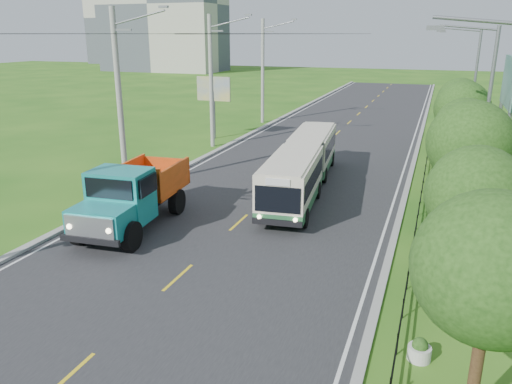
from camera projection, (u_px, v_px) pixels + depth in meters
The scene contains 29 objects.
ground at pixel (178, 278), 18.41m from camera, with size 240.00×240.00×0.00m, color #266016.
road at pixel (311, 157), 36.31m from camera, with size 14.00×120.00×0.02m, color #28282B.
curb_left at pixel (220, 149), 38.65m from camera, with size 0.40×120.00×0.15m, color #9E9E99.
curb_right at pixel (413, 165), 33.95m from camera, with size 0.30×120.00×0.10m, color #9E9E99.
edge_line_left at pixel (227, 150), 38.48m from camera, with size 0.12×120.00×0.00m, color silver.
edge_line_right at pixel (405, 165), 34.13m from camera, with size 0.12×120.00×0.00m, color silver.
centre_dash at pixel (178, 277), 18.41m from camera, with size 0.12×2.20×0.00m, color yellow.
railing_right at pixel (422, 187), 28.23m from camera, with size 0.04×40.00×0.60m, color black.
pole_near at pixel (120, 100), 27.63m from camera, with size 3.51×0.32×10.00m.
pole_mid at pixel (212, 81), 38.37m from camera, with size 3.51×0.32×10.00m.
pole_far at pixel (263, 71), 49.11m from camera, with size 3.51×0.32×10.00m.
tree_front at pixel (493, 274), 10.60m from camera, with size 3.36×3.41×5.60m.
tree_second at pixel (477, 199), 16.03m from camera, with size 3.18×3.26×5.30m.
tree_third at pixel (471, 147), 21.26m from camera, with size 3.60×3.62×6.00m.
tree_fourth at pixel (465, 132), 26.75m from camera, with size 3.24×3.31×5.40m.
tree_fifth at pixel (463, 111), 32.04m from camera, with size 3.48×3.52×5.80m.
tree_back at pixel (460, 103), 37.47m from camera, with size 3.30×3.36×5.50m.
streetlight_mid at pixel (485, 108), 25.97m from camera, with size 3.02×0.20×9.07m.
streetlight_far at pixel (472, 84), 38.50m from camera, with size 3.02×0.20×9.07m.
planter_front at pixel (419, 350), 13.72m from camera, with size 0.64×0.64×0.67m.
planter_near at pixel (429, 242), 20.88m from camera, with size 0.64×0.64×0.67m.
planter_mid at pixel (434, 189), 28.04m from camera, with size 0.64×0.64×0.67m.
planter_far at pixel (436, 157), 35.20m from camera, with size 0.64×0.64×0.67m.
billboard_left at pixel (214, 93), 41.83m from camera, with size 3.00×0.20×5.20m.
billboard_right at pixel (508, 89), 30.66m from camera, with size 0.24×6.00×7.30m.
apartment_near at pixel (163, 5), 116.89m from camera, with size 28.00×14.00×30.00m, color #B7B2A3.
apartment_far at pixel (132, 18), 148.06m from camera, with size 24.00×14.00×26.00m, color #B7B2A3.
bus at pixel (303, 163), 28.24m from camera, with size 3.67×14.23×2.72m.
dump_truck at pixel (132, 192), 22.81m from camera, with size 3.29×7.31×2.99m.
Camera 1 is at (8.41, -14.58, 8.60)m, focal length 35.00 mm.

